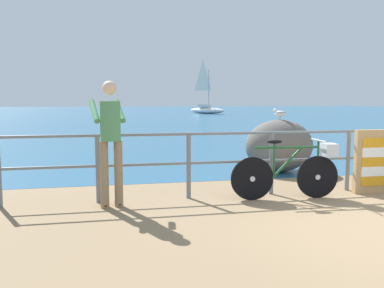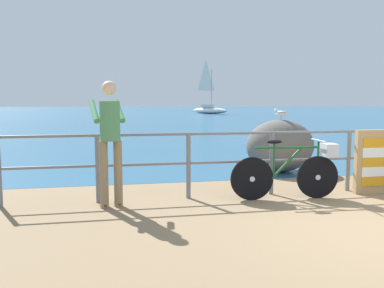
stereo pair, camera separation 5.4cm
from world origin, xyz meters
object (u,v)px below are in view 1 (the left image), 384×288
bicycle (295,169)px  sailboat (207,107)px  person_at_railing (110,138)px  breakwater_boulder_main (279,146)px  seagull (280,113)px  folded_deckchair_stack (378,161)px

bicycle → sailboat: bearing=82.4°
bicycle → person_at_railing: bearing=-177.7°
breakwater_boulder_main → sailboat: bearing=78.8°
breakwater_boulder_main → person_at_railing: bearing=-148.2°
breakwater_boulder_main → seagull: bearing=78.6°
folded_deckchair_stack → sailboat: (6.32, 37.86, 0.19)m
bicycle → person_at_railing: person_at_railing is taller
breakwater_boulder_main → sailboat: 36.42m
person_at_railing → seagull: (3.50, 2.18, 0.25)m
person_at_railing → seagull: bearing=-68.8°
bicycle → breakwater_boulder_main: bearing=75.9°
seagull → sailboat: 36.40m
bicycle → seagull: 2.51m
breakwater_boulder_main → sailboat: size_ratio=0.24×
sailboat → person_at_railing: bearing=-60.0°
sailboat → seagull: bearing=-55.6°
sailboat → folded_deckchair_stack: bearing=-53.9°
person_at_railing → bicycle: bearing=-102.4°
folded_deckchair_stack → breakwater_boulder_main: (-0.79, 2.14, 0.03)m
seagull → sailboat: (7.10, 35.70, -0.54)m
seagull → breakwater_boulder_main: bearing=136.6°
breakwater_boulder_main → seagull: (0.00, 0.02, 0.69)m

